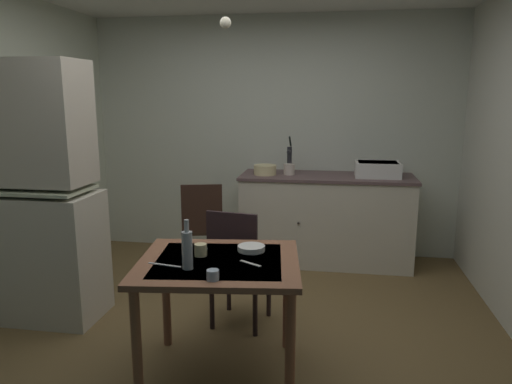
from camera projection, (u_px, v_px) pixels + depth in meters
ground_plane at (236, 336)px, 3.48m from camera, size 5.07×5.07×0.00m
wall_back at (273, 136)px, 5.24m from camera, size 4.04×0.10×2.56m
hutch_cabinet at (41, 202)px, 3.63m from camera, size 0.84×0.51×1.98m
counter_cabinet at (326, 219)px, 4.95m from camera, size 1.76×0.64×0.92m
sink_basin at (377, 169)px, 4.77m from camera, size 0.44×0.34×0.15m
hand_pump at (289, 158)px, 4.93m from camera, size 0.05×0.27×0.39m
mixing_bowl_counter at (265, 170)px, 4.90m from camera, size 0.23×0.23×0.10m
stoneware_crock at (289, 169)px, 4.90m from camera, size 0.11×0.11×0.11m
dining_table at (220, 277)px, 2.88m from camera, size 1.05×0.94×0.76m
chair_far_side at (238, 265)px, 3.54m from camera, size 0.46×0.46×0.92m
chair_by_counter at (203, 226)px, 4.60m from camera, size 0.49×0.49×0.92m
serving_bowl_wide at (251, 248)px, 3.02m from camera, size 0.17×0.17×0.03m
mug_tall at (213, 275)px, 2.54m from camera, size 0.07×0.07×0.06m
teacup_cream at (201, 250)px, 2.93m from camera, size 0.08×0.08×0.08m
glass_bottle at (187, 249)px, 2.69m from camera, size 0.06×0.06×0.29m
table_knife at (165, 265)px, 2.77m from camera, size 0.21×0.05×0.00m
teaspoon_near_bowl at (201, 247)px, 3.10m from camera, size 0.11×0.11×0.00m
teaspoon_by_cup at (250, 263)px, 2.79m from camera, size 0.14×0.10×0.00m
pendant_bulb at (226, 23)px, 3.29m from camera, size 0.08×0.08×0.08m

